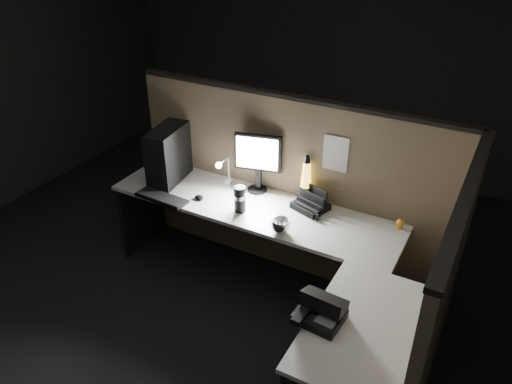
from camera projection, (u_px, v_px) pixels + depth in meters
The scene contains 17 objects.
floor at pixel (231, 333), 3.66m from camera, with size 6.00×6.00×0.00m, color black.
room_shell at pixel (224, 128), 2.84m from camera, with size 6.00×6.00×6.00m.
partition_back at pixel (289, 189), 3.99m from camera, with size 2.66×0.06×1.50m, color brown.
partition_right at pixel (439, 309), 2.81m from camera, with size 0.06×1.66×1.50m, color brown.
desk at pixel (270, 258), 3.48m from camera, with size 2.60×1.60×0.73m.
pc_tower at pixel (168, 155), 4.05m from camera, with size 0.20×0.44×0.46m, color black.
monitor at pixel (258, 157), 3.87m from camera, with size 0.37×0.16×0.48m.
keyboard at pixel (162, 198), 3.88m from camera, with size 0.44×0.15×0.02m, color black.
mouse at pixel (199, 197), 3.88m from camera, with size 0.08×0.06×0.03m, color black.
clip_lamp at pixel (224, 171), 3.97m from camera, with size 0.05×0.20×0.26m.
organizer at pixel (311, 203), 3.75m from camera, with size 0.29×0.27×0.18m.
lava_lamp at pixel (306, 182), 3.80m from camera, with size 0.10×0.10×0.38m.
travel_mug at pixel (240, 199), 3.69m from camera, with size 0.09×0.09×0.20m, color black.
steel_mug at pixel (280, 226), 3.47m from camera, with size 0.13×0.13×0.11m, color silver.
figurine at pixel (400, 223), 3.51m from camera, with size 0.06×0.06×0.06m, color orange.
pinned_paper at pixel (336, 154), 3.60m from camera, with size 0.19×0.00×0.27m, color white.
desk_phone at pixel (320, 310), 2.75m from camera, with size 0.27×0.28×0.15m.
Camera 1 is at (1.43, -2.24, 2.73)m, focal length 35.00 mm.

